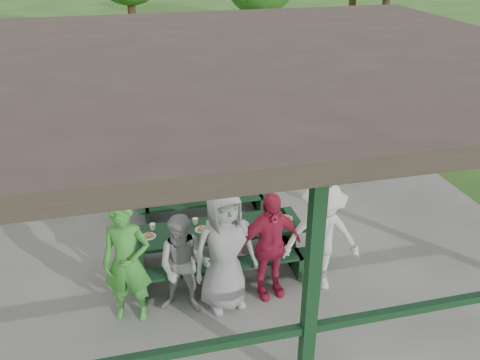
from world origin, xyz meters
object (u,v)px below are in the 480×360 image
object	(u,v)px
contestant_grey_left	(184,265)
contestant_white_fedora	(322,237)
pickup_truck	(189,65)
farm_trailer	(56,98)
picnic_table_near	(216,242)
contestant_red	(269,246)
contestant_green	(127,262)
spectator_grey	(297,145)
spectator_blue	(132,148)
picnic_table_far	(200,187)
contestant_grey_mid	(224,249)
spectator_lblue	(205,155)

from	to	relation	value
contestant_grey_left	contestant_white_fedora	world-z (taller)	contestant_white_fedora
pickup_truck	farm_trailer	bearing A→B (deg)	95.26
picnic_table_near	contestant_red	bearing A→B (deg)	-52.76
contestant_green	contestant_white_fedora	distance (m)	2.83
spectator_grey	contestant_grey_left	bearing A→B (deg)	54.89
contestant_red	farm_trailer	bearing A→B (deg)	103.88
spectator_blue	contestant_white_fedora	bearing A→B (deg)	124.26
picnic_table_far	contestant_grey_left	distance (m)	3.00
picnic_table_far	spectator_blue	bearing A→B (deg)	133.89
picnic_table_far	contestant_grey_left	world-z (taller)	contestant_grey_left
contestant_grey_mid	contestant_white_fedora	world-z (taller)	contestant_grey_mid
contestant_grey_left	pickup_truck	size ratio (longest dim) A/B	0.26
contestant_grey_left	contestant_red	world-z (taller)	contestant_red
picnic_table_far	contestant_green	bearing A→B (deg)	-117.60
contestant_green	contestant_red	distance (m)	2.03
contestant_grey_left	spectator_lblue	size ratio (longest dim) A/B	0.98
picnic_table_far	spectator_lblue	size ratio (longest dim) A/B	1.58
picnic_table_near	farm_trailer	world-z (taller)	farm_trailer
spectator_blue	spectator_lblue	bearing A→B (deg)	164.45
pickup_truck	contestant_green	bearing A→B (deg)	145.56
contestant_grey_mid	contestant_white_fedora	bearing A→B (deg)	-8.45
spectator_lblue	spectator_grey	size ratio (longest dim) A/B	0.97
picnic_table_near	contestant_grey_left	bearing A→B (deg)	-125.46
spectator_lblue	farm_trailer	xyz separation A→B (m)	(-3.37, 5.65, -0.25)
picnic_table_near	farm_trailer	bearing A→B (deg)	109.83
spectator_lblue	farm_trailer	world-z (taller)	spectator_lblue
picnic_table_near	contestant_green	distance (m)	1.69
contestant_green	contestant_grey_mid	size ratio (longest dim) A/B	0.96
picnic_table_near	picnic_table_far	bearing A→B (deg)	87.73
contestant_red	spectator_lblue	xyz separation A→B (m)	(-0.30, 3.60, -0.06)
picnic_table_near	contestant_white_fedora	distance (m)	1.72
spectator_blue	pickup_truck	xyz separation A→B (m)	(2.30, 7.32, -0.16)
contestant_white_fedora	pickup_truck	world-z (taller)	contestant_white_fedora
spectator_grey	pickup_truck	world-z (taller)	spectator_grey
contestant_grey_left	contestant_grey_mid	xyz separation A→B (m)	(0.58, -0.01, 0.18)
picnic_table_far	contestant_green	distance (m)	3.23
spectator_blue	spectator_grey	distance (m)	3.50
contestant_green	farm_trailer	xyz separation A→B (m)	(-1.63, 9.27, -0.38)
contestant_red	contestant_green	bearing A→B (deg)	172.62
contestant_grey_mid	spectator_blue	size ratio (longest dim) A/B	1.08
contestant_white_fedora	spectator_blue	xyz separation A→B (m)	(-2.55, 4.11, -0.01)
contestant_grey_mid	spectator_grey	xyz separation A→B (m)	(2.40, 3.67, -0.14)
contestant_red	spectator_grey	size ratio (longest dim) A/B	1.05
spectator_blue	contestant_grey_left	bearing A→B (deg)	99.09
picnic_table_far	contestant_red	size ratio (longest dim) A/B	1.46
contestant_grey_mid	spectator_grey	distance (m)	4.38
contestant_green	contestant_grey_mid	world-z (taller)	contestant_grey_mid
contestant_white_fedora	spectator_blue	size ratio (longest dim) A/B	1.03
contestant_red	farm_trailer	world-z (taller)	contestant_red
picnic_table_near	contestant_green	world-z (taller)	contestant_green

